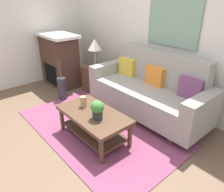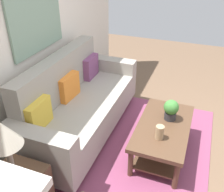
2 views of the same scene
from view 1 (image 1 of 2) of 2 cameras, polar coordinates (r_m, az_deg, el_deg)
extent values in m
plane|color=brown|center=(3.27, -10.48, -11.41)|extent=(9.12, 9.12, 0.00)
cube|color=silver|center=(3.99, 13.64, 16.47)|extent=(5.12, 0.10, 2.70)
cube|color=silver|center=(5.23, -22.92, 17.36)|extent=(0.10, 4.91, 2.70)
cube|color=#843D5B|center=(3.48, -3.41, -8.22)|extent=(2.68, 1.64, 0.01)
cube|color=gray|center=(3.71, 9.10, -0.60)|extent=(1.76, 0.84, 0.40)
cube|color=gray|center=(3.77, 12.82, 7.38)|extent=(1.76, 0.20, 0.56)
cube|color=gray|center=(4.31, -0.73, 5.00)|extent=(0.20, 0.84, 0.60)
cube|color=gray|center=(3.21, 22.58, -4.88)|extent=(0.20, 0.84, 0.60)
cube|color=#513826|center=(4.31, 1.02, -0.19)|extent=(0.08, 0.74, 0.12)
cube|color=#513826|center=(3.47, 18.67, -8.80)|extent=(0.08, 0.74, 0.12)
cube|color=gold|center=(4.12, 4.10, 7.81)|extent=(0.36, 0.13, 0.32)
cube|color=orange|center=(3.71, 11.40, 5.24)|extent=(0.37, 0.15, 0.32)
cube|color=#7A4270|center=(3.38, 20.26, 1.99)|extent=(0.36, 0.13, 0.32)
cube|color=#513826|center=(3.04, -5.00, -4.89)|extent=(1.10, 0.60, 0.05)
cube|color=#513826|center=(3.20, -4.80, -9.28)|extent=(0.98, 0.50, 0.02)
cylinder|color=#513826|center=(3.41, -13.20, -6.10)|extent=(0.06, 0.06, 0.38)
cylinder|color=#513826|center=(2.73, -2.88, -14.59)|extent=(0.06, 0.06, 0.38)
cylinder|color=#513826|center=(3.62, -6.29, -3.46)|extent=(0.06, 0.06, 0.38)
cylinder|color=#513826|center=(2.99, 4.79, -10.47)|extent=(0.06, 0.06, 0.38)
cylinder|color=tan|center=(3.17, -7.63, -1.46)|extent=(0.09, 0.09, 0.16)
cylinder|color=#2D2D33|center=(2.87, -3.88, -5.10)|extent=(0.14, 0.14, 0.10)
sphere|color=#3C7D35|center=(2.81, -3.96, -2.97)|extent=(0.18, 0.18, 0.18)
cube|color=#513826|center=(4.63, -4.31, 4.59)|extent=(0.44, 0.44, 0.56)
cylinder|color=gray|center=(4.53, -4.44, 8.01)|extent=(0.16, 0.16, 0.02)
cylinder|color=gray|center=(4.48, -4.51, 10.02)|extent=(0.05, 0.05, 0.35)
cone|color=beige|center=(4.41, -4.64, 13.58)|extent=(0.28, 0.28, 0.22)
cube|color=#472D23|center=(5.03, -13.75, 8.96)|extent=(0.90, 0.50, 1.10)
cube|color=black|center=(5.01, -16.01, 5.57)|extent=(0.52, 0.02, 0.44)
cube|color=silver|center=(4.90, -14.48, 15.44)|extent=(1.02, 0.58, 0.06)
cylinder|color=#2D2D33|center=(4.38, -13.16, 1.91)|extent=(0.17, 0.17, 0.45)
cylinder|color=brown|center=(4.21, -13.58, 6.88)|extent=(0.05, 0.05, 0.36)
cylinder|color=brown|center=(4.25, -13.57, 7.03)|extent=(0.03, 0.03, 0.36)
cylinder|color=brown|center=(4.23, -13.99, 6.92)|extent=(0.04, 0.04, 0.36)
cube|color=gray|center=(3.78, 16.02, 18.79)|extent=(0.97, 0.03, 0.82)
camera|label=2|loc=(4.79, -29.49, 26.91)|focal=41.07mm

